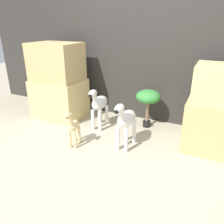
# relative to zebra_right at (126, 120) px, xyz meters

# --- Properties ---
(ground_plane) EXTENTS (14.00, 14.00, 0.00)m
(ground_plane) POSITION_rel_zebra_right_xyz_m (-0.17, -0.34, -0.40)
(ground_plane) COLOR #B2A88E
(wall_back) EXTENTS (6.40, 0.08, 2.20)m
(wall_back) POSITION_rel_zebra_right_xyz_m (-0.17, 1.07, 0.70)
(wall_back) COLOR #2D2B28
(wall_back) RESTS_ON ground_plane
(rock_pillar_left) EXTENTS (0.85, 0.64, 1.28)m
(rock_pillar_left) POSITION_rel_zebra_right_xyz_m (-1.45, 0.48, 0.21)
(rock_pillar_left) COLOR #D1B775
(rock_pillar_left) RESTS_ON ground_plane
(rock_pillar_right) EXTENTS (0.85, 0.64, 1.11)m
(rock_pillar_right) POSITION_rel_zebra_right_xyz_m (1.11, 0.48, 0.13)
(rock_pillar_right) COLOR tan
(rock_pillar_right) RESTS_ON ground_plane
(zebra_right) EXTENTS (0.21, 0.54, 0.68)m
(zebra_right) POSITION_rel_zebra_right_xyz_m (0.00, 0.00, 0.00)
(zebra_right) COLOR silver
(zebra_right) RESTS_ON ground_plane
(zebra_left) EXTENTS (0.23, 0.54, 0.68)m
(zebra_left) POSITION_rel_zebra_right_xyz_m (-0.61, 0.38, 0.00)
(zebra_left) COLOR silver
(zebra_left) RESTS_ON ground_plane
(giraffe_figurine) EXTENTS (0.18, 0.35, 0.53)m
(giraffe_figurine) POSITION_rel_zebra_right_xyz_m (-0.64, -0.27, -0.11)
(giraffe_figurine) COLOR #E0C184
(giraffe_figurine) RESTS_ON ground_plane
(potted_palm_front) EXTENTS (0.38, 0.38, 0.62)m
(potted_palm_front) POSITION_rel_zebra_right_xyz_m (0.07, 0.74, 0.08)
(potted_palm_front) COLOR black
(potted_palm_front) RESTS_ON ground_plane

